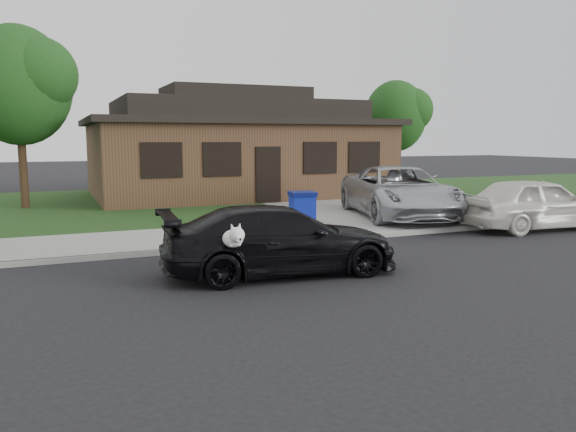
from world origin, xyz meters
name	(u,v)px	position (x,y,z in m)	size (l,w,h in m)	color
ground	(280,286)	(0.00, 0.00, 0.00)	(120.00, 120.00, 0.00)	black
sidewalk	(207,237)	(0.00, 5.00, 0.06)	(60.00, 3.00, 0.12)	gray
curb	(224,247)	(0.00, 3.50, 0.06)	(60.00, 0.12, 0.12)	gray
lawn	(154,204)	(0.00, 13.00, 0.07)	(60.00, 13.00, 0.13)	#193814
driveway	(327,205)	(6.00, 10.00, 0.07)	(4.50, 13.00, 0.14)	gray
sedan	(280,240)	(0.34, 0.84, 0.66)	(4.69, 2.31, 1.32)	black
minivan	(399,192)	(6.43, 5.84, 0.93)	(2.62, 5.69, 1.58)	#B9BBC1
white_compact	(536,203)	(9.03, 2.86, 0.75)	(1.78, 4.42, 1.51)	silver
recycling_bin	(302,212)	(2.42, 4.37, 0.67)	(0.75, 0.75, 1.08)	#0D1C92
house	(236,149)	(4.00, 15.00, 2.13)	(12.60, 8.60, 4.65)	#422B1C
tree_0	(23,83)	(-4.34, 12.88, 4.48)	(3.78, 3.60, 6.34)	#332114
tree_1	(399,115)	(12.14, 14.40, 3.71)	(3.15, 3.00, 5.25)	#332114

